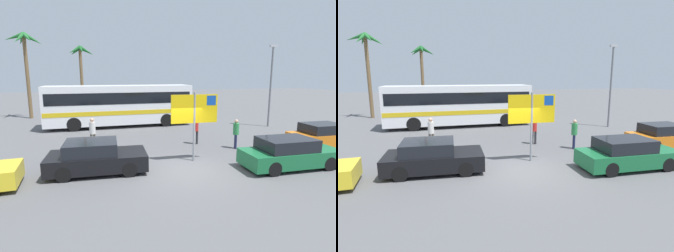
% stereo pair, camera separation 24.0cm
% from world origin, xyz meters
% --- Properties ---
extents(ground, '(120.00, 120.00, 0.00)m').
position_xyz_m(ground, '(0.00, 0.00, 0.00)').
color(ground, '#565659').
extents(bus_front_coach, '(11.04, 2.65, 3.17)m').
position_xyz_m(bus_front_coach, '(-1.39, 10.99, 1.78)').
color(bus_front_coach, white).
rests_on(bus_front_coach, ground).
extents(ferry_sign, '(2.20, 0.18, 3.20)m').
position_xyz_m(ferry_sign, '(0.94, 1.19, 2.33)').
color(ferry_sign, gray).
rests_on(ferry_sign, ground).
extents(car_black, '(4.08, 2.12, 1.32)m').
position_xyz_m(car_black, '(-3.53, 0.93, 0.64)').
color(car_black, black).
rests_on(car_black, ground).
extents(car_orange, '(4.03, 1.87, 1.32)m').
position_xyz_m(car_orange, '(8.84, 1.46, 0.63)').
color(car_orange, orange).
rests_on(car_orange, ground).
extents(car_green, '(4.32, 1.84, 1.32)m').
position_xyz_m(car_green, '(4.50, -0.86, 0.64)').
color(car_green, '#196638').
rests_on(car_green, ground).
extents(pedestrian_by_bus, '(0.32, 0.32, 1.60)m').
position_xyz_m(pedestrian_by_bus, '(2.15, 4.04, 0.94)').
color(pedestrian_by_bus, '#2D2D33').
rests_on(pedestrian_by_bus, ground).
extents(pedestrian_near_sign, '(0.32, 0.32, 1.61)m').
position_xyz_m(pedestrian_near_sign, '(3.89, 2.54, 0.94)').
color(pedestrian_near_sign, '#1E2347').
rests_on(pedestrian_near_sign, ground).
extents(pedestrian_crossing_lot, '(0.32, 0.32, 1.69)m').
position_xyz_m(pedestrian_crossing_lot, '(-3.59, 4.73, 1.00)').
color(pedestrian_crossing_lot, '#706656').
rests_on(pedestrian_crossing_lot, ground).
extents(lamp_post_left_side, '(0.56, 0.20, 6.18)m').
position_xyz_m(lamp_post_left_side, '(9.69, 7.51, 3.41)').
color(lamp_post_left_side, slate).
rests_on(lamp_post_left_side, ground).
extents(palm_tree_seaside, '(2.68, 2.93, 7.00)m').
position_xyz_m(palm_tree_seaside, '(-4.32, 20.15, 5.48)').
color(palm_tree_seaside, brown).
rests_on(palm_tree_seaside, ground).
extents(palm_tree_inland, '(3.20, 3.03, 7.72)m').
position_xyz_m(palm_tree_inland, '(-8.93, 17.20, 6.19)').
color(palm_tree_inland, brown).
rests_on(palm_tree_inland, ground).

